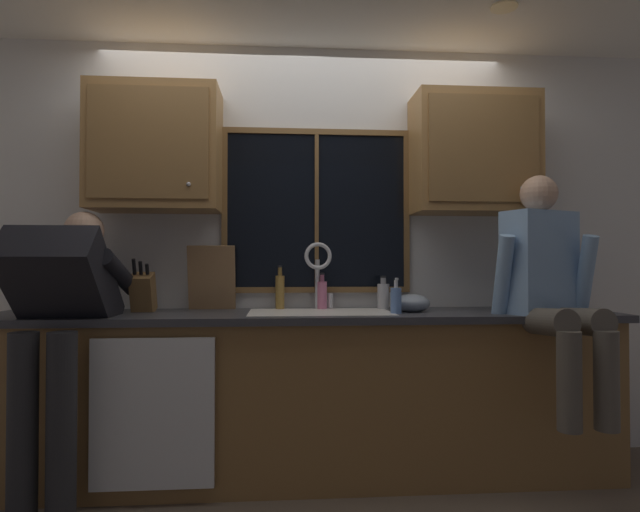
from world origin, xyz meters
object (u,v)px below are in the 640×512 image
object	(u,v)px
knife_block	(143,293)
bottle_tall_clear	(280,291)
person_sitting_on_counter	(549,281)
bottle_green_glass	(322,294)
cutting_board	(212,278)
mixing_bowl	(412,303)
bottle_amber_small	(383,295)
soap_dispenser	(396,300)
person_standing	(60,317)

from	to	relation	value
knife_block	bottle_tall_clear	world-z (taller)	knife_block
bottle_tall_clear	person_sitting_on_counter	bearing A→B (deg)	-19.08
bottle_green_glass	bottle_tall_clear	xyz separation A→B (m)	(-0.26, 0.01, 0.02)
cutting_board	mixing_bowl	distance (m)	1.19
mixing_bowl	bottle_amber_small	bearing A→B (deg)	125.62
soap_dispenser	bottle_tall_clear	bearing A→B (deg)	152.69
mixing_bowl	cutting_board	bearing A→B (deg)	169.79
mixing_bowl	bottle_amber_small	size ratio (longest dim) A/B	1.04
bottle_tall_clear	soap_dispenser	bearing A→B (deg)	-27.31
knife_block	bottle_amber_small	world-z (taller)	knife_block
cutting_board	bottle_green_glass	size ratio (longest dim) A/B	1.77
person_sitting_on_counter	knife_block	xyz separation A→B (m)	(-2.20, 0.36, -0.08)
person_standing	person_sitting_on_counter	world-z (taller)	person_sitting_on_counter
cutting_board	mixing_bowl	world-z (taller)	cutting_board
cutting_board	bottle_green_glass	xyz separation A→B (m)	(0.66, -0.00, -0.10)
mixing_bowl	bottle_tall_clear	xyz separation A→B (m)	(-0.75, 0.22, 0.06)
mixing_bowl	soap_dispenser	world-z (taller)	soap_dispenser
mixing_bowl	knife_block	bearing A→B (deg)	176.78
cutting_board	bottle_tall_clear	xyz separation A→B (m)	(0.41, 0.01, -0.08)
bottle_green_glass	bottle_amber_small	size ratio (longest dim) A/B	1.09
bottle_green_glass	person_standing	bearing A→B (deg)	-159.92
person_standing	cutting_board	size ratio (longest dim) A/B	3.81
knife_block	soap_dispenser	bearing A→B (deg)	-7.82
knife_block	bottle_green_glass	size ratio (longest dim) A/B	1.47
person_standing	cutting_board	world-z (taller)	person_standing
knife_block	person_sitting_on_counter	bearing A→B (deg)	-9.23
bottle_tall_clear	mixing_bowl	bearing A→B (deg)	-16.40
person_sitting_on_counter	cutting_board	xyz separation A→B (m)	(-1.83, 0.48, 0.01)
person_standing	knife_block	xyz separation A→B (m)	(0.30, 0.36, 0.10)
bottle_amber_small	bottle_green_glass	bearing A→B (deg)	175.50
bottle_green_glass	bottle_amber_small	distance (m)	0.37
person_standing	bottle_green_glass	world-z (taller)	person_standing
mixing_bowl	soap_dispenser	distance (m)	0.16
cutting_board	bottle_amber_small	distance (m)	1.04
soap_dispenser	knife_block	bearing A→B (deg)	172.18
person_sitting_on_counter	mixing_bowl	size ratio (longest dim) A/B	6.02
bottle_green_glass	bottle_amber_small	world-z (taller)	bottle_green_glass
soap_dispenser	bottle_amber_small	bearing A→B (deg)	92.62
knife_block	bottle_tall_clear	xyz separation A→B (m)	(0.77, 0.14, 0.00)
mixing_bowl	soap_dispenser	size ratio (longest dim) A/B	1.06
soap_dispenser	bottle_tall_clear	world-z (taller)	bottle_tall_clear
person_standing	bottle_green_glass	bearing A→B (deg)	20.08
person_sitting_on_counter	bottle_tall_clear	size ratio (longest dim) A/B	4.78
cutting_board	soap_dispenser	xyz separation A→B (m)	(1.04, -0.32, -0.12)
knife_block	soap_dispenser	world-z (taller)	knife_block
cutting_board	mixing_bowl	xyz separation A→B (m)	(1.16, -0.21, -0.14)
person_standing	person_sitting_on_counter	bearing A→B (deg)	0.17
mixing_bowl	bottle_amber_small	distance (m)	0.22
soap_dispenser	bottle_green_glass	world-z (taller)	bottle_green_glass
person_sitting_on_counter	bottle_green_glass	world-z (taller)	person_sitting_on_counter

